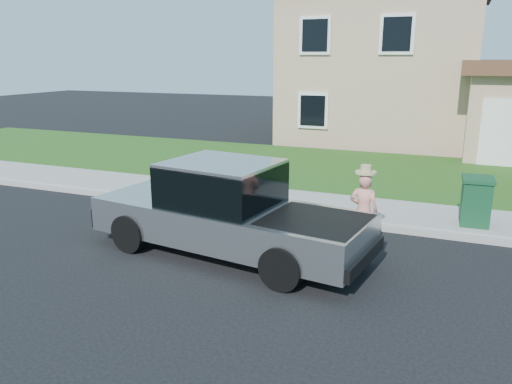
# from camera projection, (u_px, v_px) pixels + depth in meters

# --- Properties ---
(ground) EXTENTS (80.00, 80.00, 0.00)m
(ground) POSITION_uv_depth(u_px,v_px,m) (245.00, 264.00, 9.30)
(ground) COLOR black
(ground) RESTS_ON ground
(curb) EXTENTS (40.00, 0.20, 0.12)m
(curb) POSITION_uv_depth(u_px,v_px,m) (334.00, 222.00, 11.53)
(curb) COLOR gray
(curb) RESTS_ON ground
(sidewalk) EXTENTS (40.00, 2.00, 0.15)m
(sidewalk) POSITION_uv_depth(u_px,v_px,m) (344.00, 208.00, 12.51)
(sidewalk) COLOR gray
(sidewalk) RESTS_ON ground
(lawn) EXTENTS (40.00, 7.00, 0.10)m
(lawn) POSITION_uv_depth(u_px,v_px,m) (373.00, 172.00, 16.55)
(lawn) COLOR #1D4112
(lawn) RESTS_ON ground
(house) EXTENTS (14.00, 11.30, 6.85)m
(house) POSITION_uv_depth(u_px,v_px,m) (412.00, 71.00, 22.69)
(house) COLOR tan
(house) RESTS_ON ground
(pickup_truck) EXTENTS (5.78, 2.65, 1.83)m
(pickup_truck) POSITION_uv_depth(u_px,v_px,m) (227.00, 212.00, 9.61)
(pickup_truck) COLOR black
(pickup_truck) RESTS_ON ground
(woman) EXTENTS (0.59, 0.42, 1.72)m
(woman) POSITION_uv_depth(u_px,v_px,m) (364.00, 210.00, 9.87)
(woman) COLOR tan
(woman) RESTS_ON ground
(trash_bin) EXTENTS (0.68, 0.78, 1.06)m
(trash_bin) POSITION_uv_depth(u_px,v_px,m) (476.00, 201.00, 10.96)
(trash_bin) COLOR #103D21
(trash_bin) RESTS_ON sidewalk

